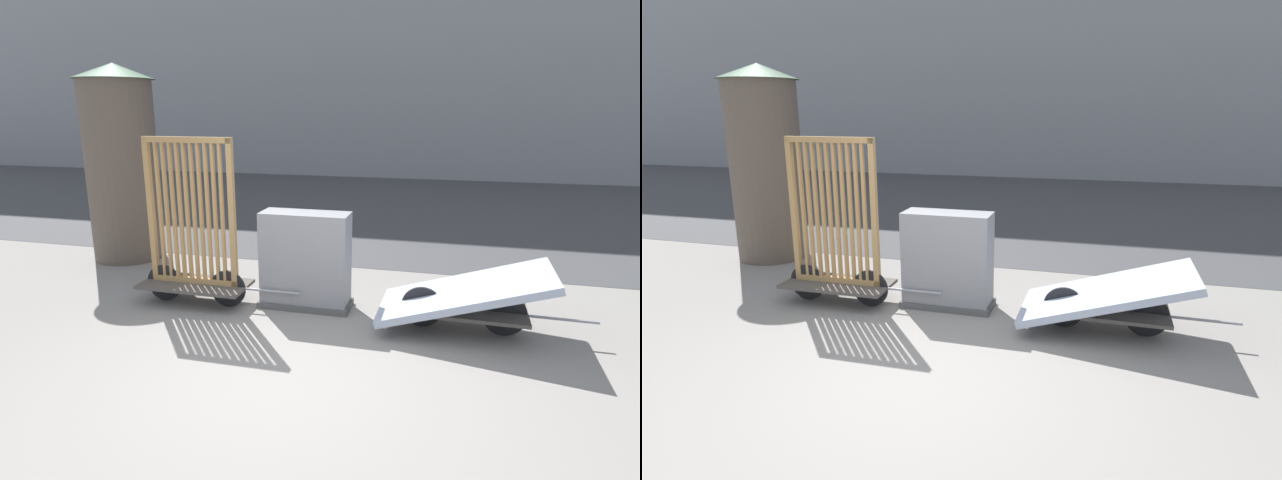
% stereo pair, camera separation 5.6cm
% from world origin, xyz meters
% --- Properties ---
extents(ground_plane, '(60.00, 60.00, 0.00)m').
position_xyz_m(ground_plane, '(0.00, 0.00, 0.00)').
color(ground_plane, gray).
extents(road_strip, '(56.00, 10.87, 0.01)m').
position_xyz_m(road_strip, '(0.00, 9.00, 0.00)').
color(road_strip, '#424244').
rests_on(road_strip, ground_plane).
extents(bike_cart_with_bedframe, '(2.08, 0.65, 2.11)m').
position_xyz_m(bike_cart_with_bedframe, '(-1.65, 1.58, 0.76)').
color(bike_cart_with_bedframe, '#4C4742').
rests_on(bike_cart_with_bedframe, ground_plane).
extents(bike_cart_with_mattress, '(2.32, 1.10, 0.79)m').
position_xyz_m(bike_cart_with_mattress, '(1.66, 1.58, 0.41)').
color(bike_cart_with_mattress, '#4C4742').
rests_on(bike_cart_with_mattress, ground_plane).
extents(utility_cabinet, '(1.15, 0.48, 1.21)m').
position_xyz_m(utility_cabinet, '(-0.25, 1.83, 0.57)').
color(utility_cabinet, '#4C4C4C').
rests_on(utility_cabinet, ground_plane).
extents(advertising_column, '(1.26, 1.26, 3.13)m').
position_xyz_m(advertising_column, '(-3.76, 3.21, 1.59)').
color(advertising_column, brown).
rests_on(advertising_column, ground_plane).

